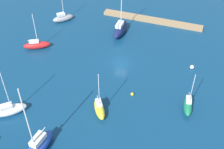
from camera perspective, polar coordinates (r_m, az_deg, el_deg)
water at (r=61.85m, az=1.68°, el=2.11°), size 160.00×160.00×0.00m
pier_dock at (r=76.12m, az=7.64°, el=10.28°), size 24.89×2.11×0.68m
sailboat_white_mid_basin at (r=54.00m, az=-18.90°, el=-6.37°), size 5.47×5.21×10.20m
sailboat_yellow_outer_mooring at (r=51.38m, az=-2.43°, el=-6.50°), size 3.95×4.89×8.97m
sailboat_green_lone_north at (r=53.49m, az=14.28°, el=-5.73°), size 2.21×4.81×8.24m
sailboat_navy_near_pier at (r=70.13m, az=1.60°, el=8.72°), size 2.21×7.44×11.86m
sailboat_gray_inner_mooring at (r=76.19m, az=-9.36°, el=10.63°), size 5.00×5.03×8.00m
sailboat_red_far_south at (r=67.60m, az=-14.17°, el=5.51°), size 5.90×4.36×8.50m
sailboat_blue_off_beacon at (r=47.33m, az=-14.11°, el=-13.40°), size 2.97×7.66×13.82m
mooring_buoy_yellow at (r=54.83m, az=3.88°, el=-3.76°), size 0.61×0.61×0.61m
mooring_buoy_white at (r=62.44m, az=15.03°, el=1.39°), size 0.81×0.81×0.81m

